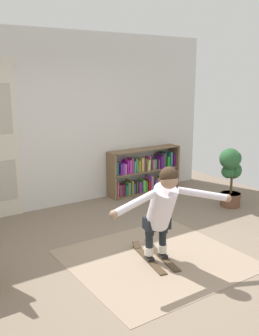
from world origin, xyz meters
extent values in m
plane|color=#7C6B59|center=(0.00, 0.00, 0.00)|extent=(7.20, 7.20, 0.00)
cube|color=silver|center=(0.00, 2.60, 1.45)|extent=(6.00, 0.10, 2.90)
cube|color=beige|center=(-0.99, 2.54, 1.18)|extent=(0.55, 0.04, 2.35)
cube|color=#B4AF9E|center=(-0.99, 2.52, 0.59)|extent=(0.41, 0.01, 0.64)
cube|color=gray|center=(0.09, 0.05, 0.00)|extent=(2.01, 1.88, 0.01)
cube|color=brown|center=(0.89, 2.39, 0.42)|extent=(0.04, 0.30, 0.84)
cube|color=brown|center=(2.35, 2.39, 0.42)|extent=(0.04, 0.30, 0.84)
cube|color=brown|center=(1.62, 2.39, 0.01)|extent=(1.46, 0.30, 0.02)
cube|color=brown|center=(1.62, 2.39, 0.42)|extent=(1.46, 0.30, 0.02)
cube|color=brown|center=(1.62, 2.39, 0.83)|extent=(1.46, 0.30, 0.02)
cube|color=olive|center=(0.93, 2.40, 0.14)|extent=(0.04, 0.14, 0.23)
cube|color=#D75770|center=(0.98, 2.40, 0.16)|extent=(0.03, 0.21, 0.29)
cube|color=#64395C|center=(1.04, 2.38, 0.13)|extent=(0.07, 0.15, 0.21)
cube|color=maroon|center=(1.10, 2.38, 0.13)|extent=(0.06, 0.16, 0.22)
cube|color=#1E5D4D|center=(1.16, 2.39, 0.12)|extent=(0.06, 0.21, 0.19)
cube|color=#63824E|center=(1.23, 2.38, 0.14)|extent=(0.06, 0.17, 0.24)
cube|color=olive|center=(1.29, 2.39, 0.15)|extent=(0.04, 0.22, 0.27)
cube|color=#404077|center=(1.35, 2.40, 0.12)|extent=(0.05, 0.17, 0.19)
cube|color=#43562B|center=(1.40, 2.38, 0.13)|extent=(0.03, 0.16, 0.22)
cube|color=#713271|center=(1.46, 2.40, 0.13)|extent=(0.04, 0.23, 0.22)
cube|color=#5A279D|center=(1.50, 2.38, 0.12)|extent=(0.04, 0.17, 0.20)
cube|color=#53CB4A|center=(1.57, 2.39, 0.14)|extent=(0.06, 0.18, 0.23)
cube|color=#3E8629|center=(1.63, 2.39, 0.12)|extent=(0.06, 0.14, 0.20)
cube|color=#AC1E1B|center=(1.69, 2.40, 0.12)|extent=(0.04, 0.19, 0.20)
cube|color=#B756CB|center=(1.73, 2.37, 0.17)|extent=(0.04, 0.20, 0.30)
cube|color=#588225|center=(1.78, 2.39, 0.16)|extent=(0.05, 0.16, 0.28)
cube|color=#6937A5|center=(1.85, 2.39, 0.13)|extent=(0.06, 0.19, 0.21)
cube|color=tan|center=(1.92, 2.41, 0.13)|extent=(0.04, 0.19, 0.22)
cube|color=#ABAE55|center=(1.97, 2.38, 0.12)|extent=(0.06, 0.16, 0.20)
cube|color=#59653C|center=(2.04, 2.38, 0.12)|extent=(0.06, 0.23, 0.20)
cube|color=#2E2851|center=(2.09, 2.38, 0.17)|extent=(0.03, 0.16, 0.30)
cube|color=#492752|center=(2.14, 2.38, 0.15)|extent=(0.03, 0.16, 0.25)
cube|color=#66A885|center=(2.20, 2.40, 0.14)|extent=(0.04, 0.21, 0.25)
cube|color=#C8588B|center=(2.26, 2.38, 0.11)|extent=(0.03, 0.21, 0.18)
cube|color=#4D2B50|center=(0.93, 2.39, 0.58)|extent=(0.06, 0.15, 0.29)
cube|color=#276363|center=(0.99, 2.40, 0.55)|extent=(0.04, 0.14, 0.24)
cube|color=#622AAC|center=(1.06, 2.40, 0.53)|extent=(0.03, 0.20, 0.20)
cube|color=purple|center=(1.09, 2.39, 0.54)|extent=(0.03, 0.21, 0.21)
cube|color=#A85D9E|center=(1.14, 2.38, 0.53)|extent=(0.04, 0.18, 0.19)
cube|color=#C41DC5|center=(1.20, 2.40, 0.55)|extent=(0.03, 0.21, 0.24)
cube|color=#BE4BAC|center=(1.25, 2.40, 0.56)|extent=(0.03, 0.23, 0.25)
cube|color=#922E70|center=(1.29, 2.38, 0.57)|extent=(0.04, 0.19, 0.28)
cube|color=#4CADAA|center=(1.35, 2.40, 0.54)|extent=(0.03, 0.20, 0.21)
cube|color=#468050|center=(1.41, 2.41, 0.56)|extent=(0.07, 0.19, 0.26)
cube|color=#A0941C|center=(1.47, 2.39, 0.54)|extent=(0.04, 0.14, 0.21)
cube|color=tan|center=(1.54, 2.39, 0.56)|extent=(0.06, 0.14, 0.25)
cube|color=#6B3658|center=(1.59, 2.40, 0.53)|extent=(0.03, 0.19, 0.19)
cube|color=#BED26E|center=(1.66, 2.38, 0.53)|extent=(0.06, 0.22, 0.21)
cube|color=#B64081|center=(1.72, 2.41, 0.56)|extent=(0.03, 0.16, 0.25)
cube|color=#A1617D|center=(1.77, 2.38, 0.53)|extent=(0.05, 0.20, 0.19)
cube|color=#379257|center=(1.83, 2.40, 0.53)|extent=(0.05, 0.20, 0.19)
cube|color=#682A5D|center=(1.89, 2.38, 0.52)|extent=(0.03, 0.22, 0.18)
cube|color=#5F1B99|center=(1.95, 2.38, 0.55)|extent=(0.03, 0.23, 0.24)
cube|color=#442A4F|center=(2.01, 2.37, 0.57)|extent=(0.06, 0.23, 0.28)
cube|color=#1F5D3E|center=(2.08, 2.41, 0.58)|extent=(0.05, 0.18, 0.30)
cube|color=#209A20|center=(2.15, 2.38, 0.54)|extent=(0.07, 0.17, 0.21)
cube|color=teal|center=(2.22, 2.38, 0.58)|extent=(0.05, 0.15, 0.29)
cube|color=#5E1362|center=(2.31, 2.40, 0.55)|extent=(0.06, 0.20, 0.23)
cylinder|color=brown|center=(2.36, 0.90, 0.11)|extent=(0.33, 0.33, 0.23)
cylinder|color=brown|center=(2.36, 0.90, 0.21)|extent=(0.36, 0.36, 0.04)
cylinder|color=#4C3823|center=(2.36, 0.90, 0.41)|extent=(0.04, 0.04, 0.36)
sphere|color=#285A30|center=(2.29, 0.90, 0.84)|extent=(0.35, 0.35, 0.35)
sphere|color=#285A30|center=(2.31, 0.84, 0.85)|extent=(0.26, 0.26, 0.26)
sphere|color=#285A30|center=(2.32, 0.95, 0.82)|extent=(0.25, 0.25, 0.25)
sphere|color=#285A30|center=(2.47, 0.97, 0.60)|extent=(0.30, 0.30, 0.30)
sphere|color=#285A30|center=(2.31, 0.94, 0.60)|extent=(0.22, 0.22, 0.22)
cube|color=#493724|center=(0.01, 0.07, 0.01)|extent=(0.24, 0.79, 0.01)
cube|color=#493724|center=(0.08, 0.43, 0.05)|extent=(0.11, 0.13, 0.06)
cube|color=black|center=(0.00, 0.05, 0.04)|extent=(0.10, 0.13, 0.04)
cube|color=#493724|center=(0.18, 0.03, 0.01)|extent=(0.24, 0.79, 0.01)
cube|color=#493724|center=(0.25, 0.39, 0.05)|extent=(0.11, 0.13, 0.06)
cube|color=black|center=(0.18, 0.01, 0.04)|extent=(0.10, 0.13, 0.04)
cylinder|color=white|center=(0.01, 0.07, 0.13)|extent=(0.13, 0.13, 0.10)
cylinder|color=black|center=(0.01, 0.07, 0.33)|extent=(0.11, 0.11, 0.30)
cylinder|color=black|center=(0.00, 0.05, 0.45)|extent=(0.13, 0.13, 0.22)
cylinder|color=white|center=(0.18, 0.03, 0.13)|extent=(0.13, 0.13, 0.10)
cylinder|color=black|center=(0.18, 0.03, 0.33)|extent=(0.11, 0.11, 0.30)
cylinder|color=black|center=(0.18, 0.02, 0.45)|extent=(0.13, 0.13, 0.22)
cube|color=black|center=(0.09, 0.04, 0.47)|extent=(0.33, 0.24, 0.14)
cylinder|color=silver|center=(0.07, -0.07, 0.71)|extent=(0.37, 0.52, 0.59)
sphere|color=#A47B62|center=(0.04, -0.24, 1.08)|extent=(0.24, 0.24, 0.20)
sphere|color=#382619|center=(0.04, -0.23, 1.12)|extent=(0.25, 0.25, 0.21)
cylinder|color=silver|center=(-0.38, -0.19, 0.87)|extent=(0.59, 0.16, 0.18)
sphere|color=#A47B62|center=(-0.66, -0.22, 0.82)|extent=(0.11, 0.11, 0.09)
cylinder|color=silver|center=(0.44, -0.35, 0.87)|extent=(0.54, 0.37, 0.18)
sphere|color=#A47B62|center=(0.69, -0.50, 0.82)|extent=(0.11, 0.11, 0.09)
camera|label=1|loc=(-2.55, -3.32, 2.18)|focal=40.95mm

